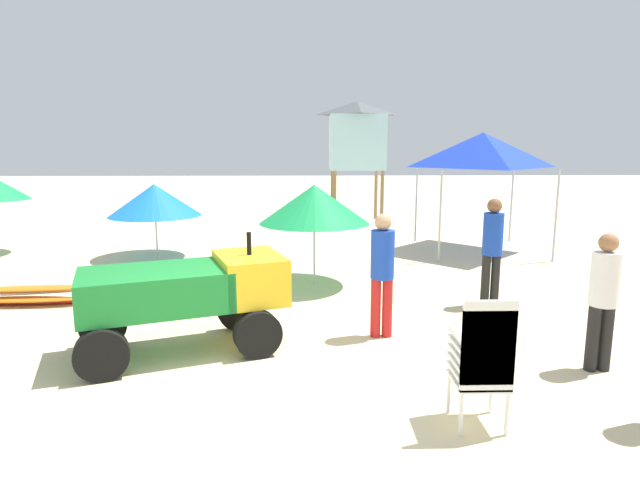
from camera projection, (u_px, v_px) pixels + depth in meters
ground at (240, 391)px, 5.70m from camera, size 80.00×80.00×0.00m
utility_cart at (188, 291)px, 6.71m from camera, size 2.80×2.02×1.50m
stacked_plastic_chairs at (483, 354)px, 4.80m from camera, size 0.48×0.48×1.29m
surfboard_pile at (30, 295)px, 8.76m from camera, size 2.42×0.70×0.32m
lifeguard_near_left at (382, 267)px, 7.16m from camera, size 0.32×0.32×1.72m
lifeguard_near_right at (604, 293)px, 6.07m from camera, size 0.32×0.32×1.64m
lifeguard_far_right at (492, 245)px, 8.54m from camera, size 0.32×0.32×1.78m
popup_canopy at (483, 150)px, 12.82m from camera, size 2.67×2.67×2.91m
lifeguard_tower at (357, 135)px, 17.69m from camera, size 1.98×1.98×4.04m
beach_umbrella_left at (314, 204)px, 9.81m from camera, size 2.06×2.06×1.90m
beach_umbrella_mid at (155, 200)px, 12.26m from camera, size 2.13×2.13×1.73m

